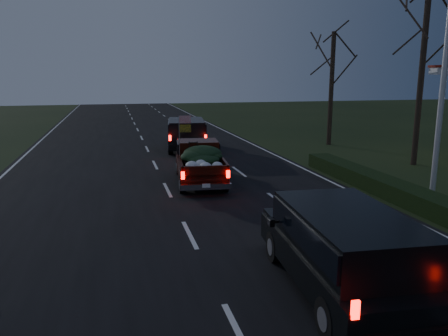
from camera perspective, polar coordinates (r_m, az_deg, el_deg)
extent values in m
plane|color=black|center=(12.26, -4.51, -8.74)|extent=(120.00, 120.00, 0.00)
cube|color=black|center=(12.26, -4.51, -8.70)|extent=(14.00, 120.00, 0.02)
cube|color=black|center=(17.75, 19.32, -1.86)|extent=(1.00, 10.00, 0.60)
cylinder|color=silver|center=(17.53, 26.84, 11.26)|extent=(0.20, 0.20, 9.00)
cylinder|color=black|center=(23.30, 24.36, 10.71)|extent=(0.28, 0.28, 8.50)
cylinder|color=black|center=(28.65, 13.83, 9.93)|extent=(0.28, 0.28, 7.00)
cube|color=#320C06|center=(18.10, -3.19, -0.15)|extent=(2.28, 4.69, 0.50)
cube|color=#320C06|center=(18.77, -3.43, 2.39)|extent=(1.82, 1.62, 0.81)
cube|color=black|center=(18.75, -3.44, 2.66)|extent=(1.90, 1.54, 0.50)
cube|color=#320C06|center=(16.90, -2.86, -0.07)|extent=(1.93, 2.70, 0.05)
ellipsoid|color=black|center=(17.26, -2.86, 1.56)|extent=(1.61, 1.77, 0.54)
cylinder|color=gray|center=(17.82, -5.86, 3.90)|extent=(0.03, 0.03, 1.81)
cube|color=red|center=(17.74, -5.12, 6.33)|extent=(0.47, 0.07, 0.31)
cube|color=gold|center=(17.78, -5.09, 5.16)|extent=(0.47, 0.07, 0.31)
cube|color=black|center=(26.23, -4.91, 3.85)|extent=(2.80, 5.35, 0.64)
cube|color=black|center=(25.88, -4.92, 5.36)|extent=(2.48, 3.96, 0.85)
cube|color=black|center=(25.87, -4.92, 5.54)|extent=(2.58, 3.87, 0.51)
cube|color=black|center=(9.38, 14.99, -11.64)|extent=(2.41, 5.06, 0.61)
cube|color=black|center=(8.91, 15.93, -8.15)|extent=(2.19, 3.72, 0.82)
cube|color=black|center=(8.88, 15.96, -7.65)|extent=(2.29, 3.62, 0.49)
cube|color=black|center=(9.62, 6.19, -7.02)|extent=(0.12, 0.23, 0.16)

